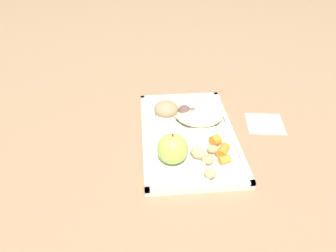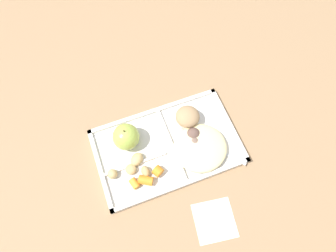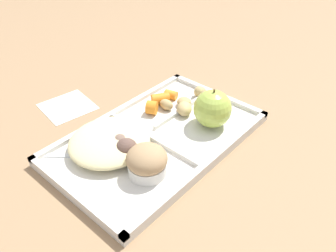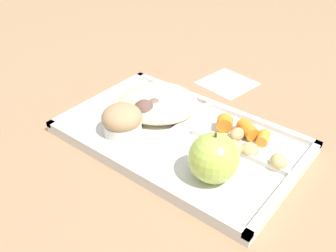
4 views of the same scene
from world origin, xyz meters
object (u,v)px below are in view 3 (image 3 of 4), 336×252
at_px(green_apple, 213,109).
at_px(bran_muffin, 147,162).
at_px(plastic_fork, 86,156).
at_px(lunch_tray, 158,138).

height_order(green_apple, bran_muffin, green_apple).
height_order(bran_muffin, plastic_fork, bran_muffin).
bearing_deg(green_apple, bran_muffin, -0.00).
distance_m(green_apple, plastic_fork, 0.25).
xyz_separation_m(lunch_tray, green_apple, (-0.10, 0.05, 0.04)).
bearing_deg(bran_muffin, lunch_tray, -147.54).
distance_m(lunch_tray, bran_muffin, 0.10).
relative_size(green_apple, plastic_fork, 0.63).
height_order(green_apple, plastic_fork, green_apple).
relative_size(lunch_tray, bran_muffin, 5.82).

